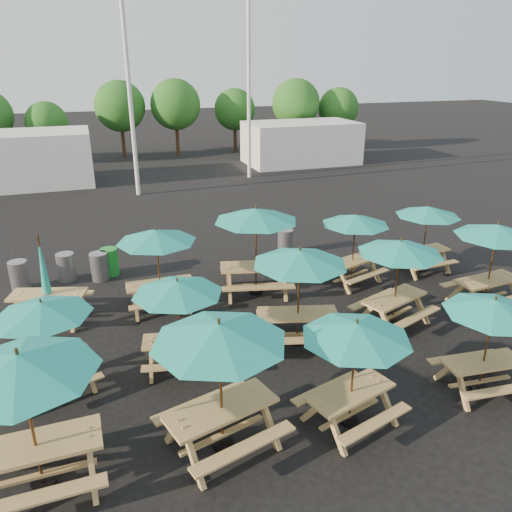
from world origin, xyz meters
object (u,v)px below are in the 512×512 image
object	(u,v)px
picnic_unit_0	(21,372)
waste_bin_1	(66,267)
picnic_unit_9	(493,312)
waste_bin_4	(285,242)
picnic_unit_2	(46,287)
picnic_unit_5	(157,240)
picnic_unit_10	(400,252)
picnic_unit_4	(178,292)
waste_bin_0	(19,275)
picnic_unit_6	(356,337)
picnic_unit_7	(300,263)
waste_bin_3	(110,262)
picnic_unit_13	(497,235)
picnic_unit_3	(219,340)
picnic_unit_1	(43,314)
picnic_unit_8	(256,220)
waste_bin_2	(100,267)
picnic_unit_11	(355,223)
picnic_unit_14	(428,215)

from	to	relation	value
picnic_unit_0	waste_bin_1	world-z (taller)	picnic_unit_0
picnic_unit_9	waste_bin_4	bearing A→B (deg)	100.91
picnic_unit_2	waste_bin_4	world-z (taller)	picnic_unit_2
waste_bin_4	picnic_unit_5	bearing A→B (deg)	-149.73
picnic_unit_10	picnic_unit_4	bearing A→B (deg)	162.08
waste_bin_0	picnic_unit_10	bearing A→B (deg)	-29.96
picnic_unit_9	waste_bin_0	bearing A→B (deg)	143.43
picnic_unit_6	picnic_unit_7	size ratio (longest dim) A/B	0.90
waste_bin_0	waste_bin_3	distance (m)	2.58
waste_bin_1	picnic_unit_4	bearing A→B (deg)	-66.82
picnic_unit_13	picnic_unit_9	bearing A→B (deg)	-138.52
picnic_unit_9	picnic_unit_3	bearing A→B (deg)	-176.56
picnic_unit_3	picnic_unit_13	xyz separation A→B (m)	(8.26, 2.90, -0.09)
picnic_unit_1	waste_bin_0	distance (m)	5.82
picnic_unit_6	waste_bin_3	world-z (taller)	picnic_unit_6
picnic_unit_8	waste_bin_2	xyz separation A→B (m)	(-4.23, 2.41, -1.79)
picnic_unit_6	picnic_unit_11	xyz separation A→B (m)	(3.13, 5.63, 0.02)
picnic_unit_3	picnic_unit_10	size ratio (longest dim) A/B	1.05
picnic_unit_10	waste_bin_3	world-z (taller)	picnic_unit_10
picnic_unit_13	waste_bin_4	size ratio (longest dim) A/B	2.73
picnic_unit_1	picnic_unit_9	xyz separation A→B (m)	(8.23, -2.74, 0.02)
picnic_unit_9	picnic_unit_10	bearing A→B (deg)	97.40
picnic_unit_0	waste_bin_3	bearing A→B (deg)	77.67
picnic_unit_7	picnic_unit_10	xyz separation A→B (m)	(2.68, 0.07, -0.10)
picnic_unit_8	waste_bin_0	xyz separation A→B (m)	(-6.49, 2.47, -1.79)
picnic_unit_5	waste_bin_0	xyz separation A→B (m)	(-3.74, 2.57, -1.53)
waste_bin_0	waste_bin_4	bearing A→B (deg)	1.28
waste_bin_3	picnic_unit_0	bearing A→B (deg)	-100.53
picnic_unit_11	waste_bin_3	xyz separation A→B (m)	(-6.90, 2.94, -1.44)
picnic_unit_3	picnic_unit_7	distance (m)	3.78
picnic_unit_9	picnic_unit_1	bearing A→B (deg)	166.56
picnic_unit_6	picnic_unit_10	distance (m)	4.17
picnic_unit_5	picnic_unit_10	xyz separation A→B (m)	(5.49, -2.75, 0.00)
picnic_unit_0	waste_bin_0	distance (m)	8.34
picnic_unit_0	picnic_unit_8	xyz separation A→B (m)	(5.47, 5.63, 0.07)
picnic_unit_8	picnic_unit_0	bearing A→B (deg)	-121.06
picnic_unit_4	waste_bin_3	world-z (taller)	picnic_unit_4
picnic_unit_13	waste_bin_3	distance (m)	11.20
picnic_unit_3	waste_bin_4	size ratio (longest dim) A/B	3.22
picnic_unit_10	waste_bin_4	world-z (taller)	picnic_unit_10
waste_bin_3	picnic_unit_13	bearing A→B (deg)	-29.62
picnic_unit_3	picnic_unit_14	xyz separation A→B (m)	(8.09, 5.52, -0.27)
waste_bin_1	waste_bin_4	bearing A→B (deg)	-0.27
picnic_unit_10	waste_bin_0	distance (m)	10.76
picnic_unit_4	waste_bin_4	distance (m)	7.53
picnic_unit_8	picnic_unit_10	world-z (taller)	picnic_unit_8
picnic_unit_3	waste_bin_0	world-z (taller)	picnic_unit_3
picnic_unit_0	picnic_unit_7	distance (m)	6.15
picnic_unit_0	picnic_unit_1	size ratio (longest dim) A/B	1.05
picnic_unit_10	waste_bin_1	xyz separation A→B (m)	(-7.93, 5.54, -1.54)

